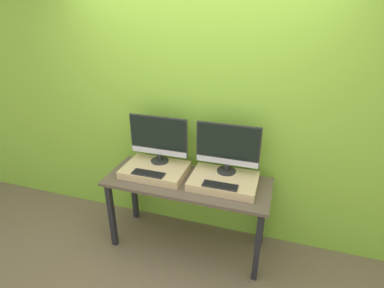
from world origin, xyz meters
The scene contains 9 objects.
ground_plane centered at (0.00, 0.00, 0.00)m, with size 12.00×12.00×0.00m, color #756047.
wall_back centered at (0.00, 0.66, 1.30)m, with size 8.00×0.04×2.60m.
workbench centered at (0.00, 0.29, 0.66)m, with size 1.54×0.59×0.76m.
wooden_riser_left centered at (-0.34, 0.33, 0.80)m, with size 0.60×0.43×0.08m.
monitor_left centered at (-0.34, 0.44, 1.09)m, with size 0.58×0.18×0.47m.
keyboard_left centered at (-0.34, 0.18, 0.84)m, with size 0.31×0.10×0.01m.
wooden_riser_right centered at (0.34, 0.33, 0.80)m, with size 0.60×0.43×0.08m.
monitor_right centered at (0.34, 0.44, 1.09)m, with size 0.58×0.18×0.47m.
keyboard_right centered at (0.34, 0.18, 0.84)m, with size 0.31×0.10×0.01m.
Camera 1 is at (0.77, -1.97, 2.23)m, focal length 28.00 mm.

